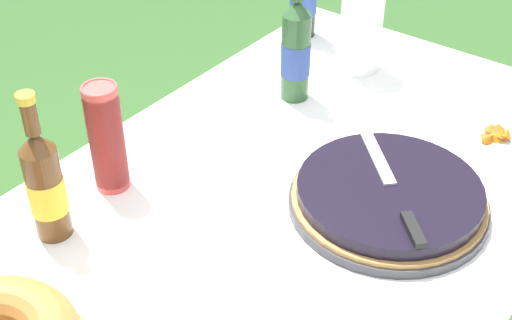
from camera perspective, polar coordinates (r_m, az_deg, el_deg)
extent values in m
cube|color=#A87A47|center=(1.42, 0.08, -6.11)|extent=(1.85, 0.95, 0.03)
cylinder|color=#A87A47|center=(2.41, 4.65, 2.40)|extent=(0.06, 0.06, 0.73)
cube|color=white|center=(1.41, 0.08, -5.51)|extent=(1.86, 0.96, 0.00)
cube|color=white|center=(1.71, -12.81, -0.15)|extent=(1.86, 0.01, 0.10)
cube|color=white|center=(2.12, 15.57, 7.08)|extent=(0.00, 0.96, 0.10)
cylinder|color=#38383D|center=(1.47, 10.50, -3.48)|extent=(0.40, 0.40, 0.02)
cylinder|color=#B78447|center=(1.46, 10.56, -3.02)|extent=(0.39, 0.39, 0.01)
cylinder|color=black|center=(1.45, 10.64, -2.44)|extent=(0.37, 0.37, 0.03)
cube|color=silver|center=(1.51, 9.67, 0.28)|extent=(0.15, 0.15, 0.00)
cube|color=black|center=(1.34, 12.48, -5.47)|extent=(0.08, 0.08, 0.01)
cylinder|color=#E04C47|center=(1.51, -11.54, -0.53)|extent=(0.07, 0.07, 0.09)
cylinder|color=#E04C47|center=(1.50, -11.60, -0.14)|extent=(0.07, 0.07, 0.09)
cylinder|color=#E04C47|center=(1.50, -11.66, 0.26)|extent=(0.07, 0.07, 0.09)
cylinder|color=#E04C47|center=(1.49, -11.72, 0.67)|extent=(0.07, 0.07, 0.09)
cylinder|color=#E04C47|center=(1.48, -11.78, 1.07)|extent=(0.07, 0.07, 0.09)
cylinder|color=#E04C47|center=(1.47, -11.84, 1.49)|extent=(0.07, 0.07, 0.09)
cylinder|color=#E04C47|center=(1.47, -11.90, 1.90)|extent=(0.07, 0.07, 0.09)
cylinder|color=#E04C47|center=(1.46, -11.96, 2.32)|extent=(0.07, 0.07, 0.09)
cylinder|color=#E04C47|center=(1.45, -12.03, 2.75)|extent=(0.07, 0.07, 0.09)
cylinder|color=#E04C47|center=(1.45, -12.09, 3.17)|extent=(0.07, 0.07, 0.09)
cylinder|color=#E04C47|center=(1.44, -12.15, 3.61)|extent=(0.07, 0.07, 0.09)
cylinder|color=#E04C47|center=(1.43, -12.22, 4.04)|extent=(0.07, 0.07, 0.10)
torus|color=#E04C47|center=(1.41, -12.46, 5.67)|extent=(0.07, 0.07, 0.01)
cylinder|color=#2D562D|center=(1.75, 3.18, 8.21)|extent=(0.07, 0.07, 0.22)
cylinder|color=#334C93|center=(1.75, 3.18, 8.09)|extent=(0.07, 0.07, 0.08)
cone|color=#2D562D|center=(1.69, 3.33, 12.07)|extent=(0.07, 0.07, 0.04)
cylinder|color=brown|center=(1.39, -16.39, -2.54)|extent=(0.07, 0.07, 0.20)
cylinder|color=yellow|center=(1.39, -16.36, -2.67)|extent=(0.07, 0.07, 0.07)
cone|color=brown|center=(1.32, -17.24, 1.39)|extent=(0.07, 0.07, 0.04)
cylinder|color=brown|center=(1.29, -17.63, 3.22)|extent=(0.03, 0.03, 0.06)
cylinder|color=gold|center=(1.27, -17.96, 4.74)|extent=(0.03, 0.03, 0.02)
cylinder|color=#334C93|center=(2.07, 3.80, 12.67)|extent=(0.08, 0.08, 0.08)
cylinder|color=white|center=(1.73, 18.59, 1.63)|extent=(0.19, 0.19, 0.01)
torus|color=white|center=(1.72, 18.64, 1.85)|extent=(0.19, 0.19, 0.01)
cone|color=#C26611|center=(1.71, 19.42, 2.11)|extent=(0.05, 0.05, 0.04)
cone|color=#C66920|center=(1.71, 18.77, 2.36)|extent=(0.03, 0.03, 0.02)
cone|color=#AA600F|center=(1.71, 19.12, 2.08)|extent=(0.04, 0.04, 0.02)
cone|color=orange|center=(1.73, 18.80, 2.56)|extent=(0.03, 0.03, 0.02)
cone|color=orange|center=(1.70, 18.49, 1.77)|extent=(0.04, 0.04, 0.04)
cone|color=#AB560E|center=(1.70, 18.15, 1.73)|extent=(0.05, 0.05, 0.04)
cone|color=#CB641C|center=(1.73, 18.32, 2.54)|extent=(0.04, 0.04, 0.02)
cylinder|color=white|center=(1.89, 8.42, 10.60)|extent=(0.11, 0.11, 0.25)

